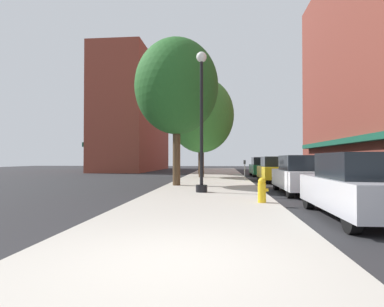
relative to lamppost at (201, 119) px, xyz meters
name	(u,v)px	position (x,y,z in m)	size (l,w,h in m)	color
ground_plane	(272,181)	(4.24, 9.03, -3.20)	(90.00, 90.00, 0.00)	#232326
sidewalk_slab	(214,179)	(0.24, 10.03, -3.14)	(4.80, 50.00, 0.12)	#A8A399
building_far_background	(135,117)	(-10.77, 28.03, 3.95)	(6.80, 18.00, 14.34)	brown
lamppost	(201,119)	(0.00, 0.00, 0.00)	(0.48, 0.48, 5.90)	black
fire_hydrant	(262,190)	(2.13, -2.97, -2.68)	(0.33, 0.26, 0.79)	gold
parking_meter_near	(245,168)	(2.29, 7.35, -2.25)	(0.14, 0.09, 1.31)	slate
tree_near	(177,87)	(-1.54, 3.34, 2.13)	(4.42, 4.42, 7.78)	#4C3823
tree_mid	(200,121)	(-1.14, 15.83, 1.76)	(3.91, 3.91, 7.12)	#4C3823
tree_far	(201,115)	(-0.74, 10.88, 1.64)	(4.98, 4.98, 7.59)	#422D1E
car_silver	(359,187)	(4.24, -5.01, -2.39)	(1.80, 4.30, 1.66)	black
car_white	(301,175)	(4.24, 0.79, -2.39)	(1.80, 4.30, 1.66)	black
car_yellow	(275,170)	(4.24, 7.73, -2.39)	(1.80, 4.30, 1.66)	black
car_green	(262,167)	(4.24, 14.61, -2.39)	(1.80, 4.30, 1.66)	black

